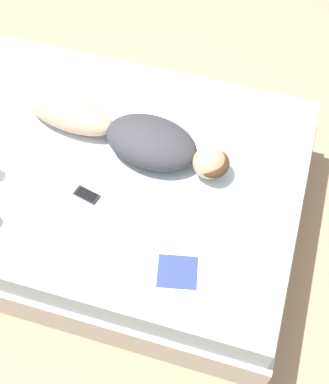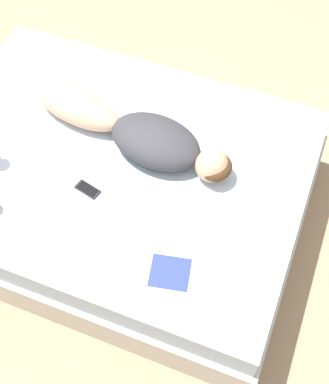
{
  "view_description": "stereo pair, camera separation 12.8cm",
  "coord_description": "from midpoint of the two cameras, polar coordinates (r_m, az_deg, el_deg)",
  "views": [
    {
      "loc": [
        1.59,
        0.79,
        3.0
      ],
      "look_at": [
        0.12,
        0.35,
        0.57
      ],
      "focal_mm": 50.0,
      "sensor_mm": 36.0,
      "label": 1
    },
    {
      "loc": [
        1.55,
        0.91,
        3.0
      ],
      "look_at": [
        0.12,
        0.35,
        0.57
      ],
      "focal_mm": 50.0,
      "sensor_mm": 36.0,
      "label": 2
    }
  ],
  "objects": [
    {
      "name": "ground_plane",
      "position": [
        3.49,
        -6.1,
        -2.09
      ],
      "size": [
        12.0,
        12.0,
        0.0
      ],
      "primitive_type": "plane",
      "color": "#9E8466"
    },
    {
      "name": "person",
      "position": [
        3.06,
        -4.63,
        5.99
      ],
      "size": [
        0.43,
        1.28,
        0.19
      ],
      "rotation": [
        0.0,
        0.0,
        -0.13
      ],
      "color": "tan",
      "rests_on": "bed"
    },
    {
      "name": "open_magazine",
      "position": [
        2.76,
        0.24,
        -6.07
      ],
      "size": [
        0.61,
        0.39,
        0.01
      ],
      "rotation": [
        0.0,
        0.0,
        0.2
      ],
      "color": "white",
      "rests_on": "bed"
    },
    {
      "name": "bed",
      "position": [
        3.27,
        -6.5,
        0.16
      ],
      "size": [
        1.68,
        2.23,
        0.52
      ],
      "color": "beige",
      "rests_on": "ground_plane"
    },
    {
      "name": "cell_phone",
      "position": [
        2.96,
        -9.53,
        -0.35
      ],
      "size": [
        0.1,
        0.15,
        0.01
      ],
      "rotation": [
        0.0,
        0.0,
        -0.24
      ],
      "color": "black",
      "rests_on": "bed"
    }
  ]
}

